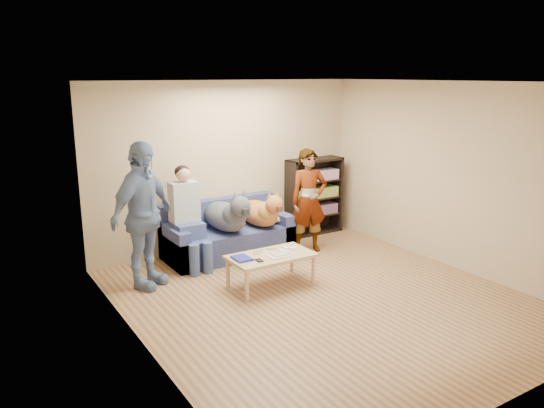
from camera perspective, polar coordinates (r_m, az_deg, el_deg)
ground at (r=6.65m, az=5.58°, el=-10.10°), size 5.00×5.00×0.00m
ceiling at (r=6.08m, az=6.16°, el=12.92°), size 5.00×5.00×0.00m
wall_back at (r=8.31m, az=-4.77°, el=4.17°), size 4.50×0.00×4.50m
wall_front at (r=4.60m, az=25.34°, el=-5.12°), size 4.50×0.00×4.50m
wall_left at (r=5.20m, az=-14.15°, el=-2.08°), size 0.00×5.00×5.00m
wall_right at (r=7.80m, az=19.07°, el=2.81°), size 0.00×5.00×5.00m
blanket at (r=8.31m, az=0.57°, el=-1.47°), size 0.40×0.34×0.14m
person_standing_right at (r=8.13m, az=3.97°, el=0.34°), size 0.66×0.52×1.60m
person_standing_left at (r=6.88m, az=-13.74°, el=-1.24°), size 1.18×1.00×1.89m
held_controller at (r=7.82m, az=3.66°, el=0.93°), size 0.05×0.11×0.03m
notebook_blue at (r=6.71m, az=-3.26°, el=-5.85°), size 0.20×0.26×0.03m
papers at (r=6.80m, az=0.69°, el=-5.58°), size 0.26×0.20×0.02m
magazine at (r=6.83m, az=0.81°, el=-5.38°), size 0.22×0.17×0.01m
camera_silver at (r=6.89m, az=-1.50°, el=-5.18°), size 0.11×0.06×0.05m
controller_a at (r=7.08m, az=1.39°, el=-4.74°), size 0.04×0.13×0.03m
controller_b at (r=7.06m, az=2.29°, el=-4.80°), size 0.09×0.06×0.03m
headphone_cup_a at (r=6.94m, az=1.38°, el=-5.16°), size 0.07×0.07×0.02m
headphone_cup_b at (r=7.01m, az=1.02°, el=-4.98°), size 0.07×0.07×0.02m
pen_orange at (r=6.72m, az=0.46°, el=-5.86°), size 0.13×0.06×0.01m
pen_black at (r=7.06m, az=-0.06°, el=-4.87°), size 0.13×0.08×0.01m
wallet at (r=6.64m, az=-1.41°, el=-6.08°), size 0.07×0.12×0.02m
sofa at (r=8.09m, az=-4.88°, el=-3.54°), size 1.90×0.85×0.82m
person_seated at (r=7.57m, az=-9.09°, el=-1.01°), size 0.40×0.73×1.47m
dog_gray at (r=7.80m, az=-4.80°, el=-1.20°), size 0.48×1.28×0.69m
dog_tan at (r=8.05m, az=-1.14°, el=-0.87°), size 0.43×1.17×0.62m
coffee_table at (r=6.88m, az=-0.11°, el=-5.84°), size 1.10×0.60×0.42m
bookshelf at (r=9.10m, az=4.51°, el=1.03°), size 1.00×0.34×1.30m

